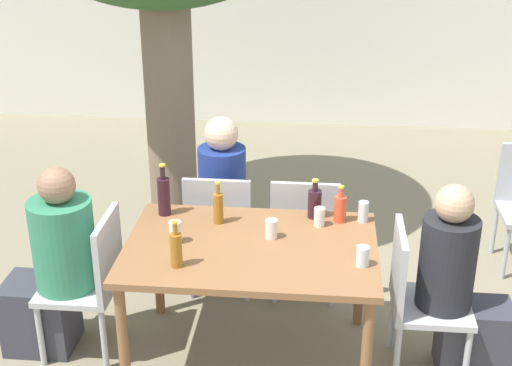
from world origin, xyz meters
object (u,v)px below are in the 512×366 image
person_seated_0 (53,270)px  drinking_glass_1 (363,256)px  amber_bottle_0 (218,207)px  soda_bottle_4 (340,208)px  patio_chair_0 (92,277)px  amber_bottle_1 (176,249)px  wine_bottle_2 (164,195)px  drinking_glass_2 (175,232)px  dining_table_front (251,258)px  drinking_glass_3 (363,212)px  drinking_glass_4 (271,229)px  patio_chair_1 (417,293)px  patio_chair_2 (220,227)px  person_seated_1 (460,293)px  patio_chair_3 (304,230)px  person_seated_2 (224,205)px  wine_bottle_3 (315,203)px  drinking_glass_0 (319,217)px

person_seated_0 → drinking_glass_1: size_ratio=10.67×
amber_bottle_0 → soda_bottle_4: bearing=7.0°
patio_chair_0 → amber_bottle_1: size_ratio=3.35×
wine_bottle_2 → drinking_glass_2: wine_bottle_2 is taller
patio_chair_0 → soda_bottle_4: size_ratio=3.89×
drinking_glass_2 → patio_chair_0: bearing=178.8°
dining_table_front → drinking_glass_3: drinking_glass_3 is taller
drinking_glass_4 → soda_bottle_4: bearing=32.6°
patio_chair_1 → person_seated_0: size_ratio=0.75×
person_seated_0 → drinking_glass_2: 0.80m
wine_bottle_2 → drinking_glass_3: bearing=0.8°
patio_chair_2 → person_seated_1: (1.46, -0.71, 0.02)m
patio_chair_3 → drinking_glass_1: (0.33, -0.88, 0.32)m
wine_bottle_2 → person_seated_1: bearing=-11.1°
person_seated_1 → amber_bottle_0: (-1.40, 0.26, 0.35)m
patio_chair_2 → person_seated_1: 1.63m
dining_table_front → person_seated_2: person_seated_2 is taller
person_seated_2 → soda_bottle_4: (0.78, -0.60, 0.30)m
drinking_glass_2 → dining_table_front: bearing=1.4°
person_seated_1 → wine_bottle_2: 1.82m
wine_bottle_3 → soda_bottle_4: size_ratio=1.07×
drinking_glass_0 → wine_bottle_3: bearing=105.8°
amber_bottle_1 → soda_bottle_4: 1.06m
person_seated_0 → drinking_glass_2: (0.75, -0.01, 0.29)m
amber_bottle_1 → soda_bottle_4: (0.87, 0.62, -0.01)m
person_seated_1 → wine_bottle_2: bearing=78.9°
patio_chair_2 → soda_bottle_4: soda_bottle_4 is taller
person_seated_2 → person_seated_0: bearing=46.8°
amber_bottle_1 → drinking_glass_3: amber_bottle_1 is taller
drinking_glass_3 → amber_bottle_1: bearing=-148.0°
amber_bottle_0 → soda_bottle_4: (0.72, 0.09, -0.01)m
drinking_glass_3 → drinking_glass_4: size_ratio=1.12×
patio_chair_0 → amber_bottle_0: (0.72, 0.26, 0.36)m
patio_chair_2 → drinking_glass_0: patio_chair_2 is taller
dining_table_front → drinking_glass_3: bearing=29.5°
drinking_glass_2 → amber_bottle_1: bearing=-77.3°
drinking_glass_2 → drinking_glass_4: bearing=11.4°
amber_bottle_0 → wine_bottle_2: size_ratio=0.80×
person_seated_2 → drinking_glass_2: person_seated_2 is taller
amber_bottle_0 → drinking_glass_3: bearing=6.7°
person_seated_0 → amber_bottle_1: bearing=71.6°
drinking_glass_0 → drinking_glass_2: drinking_glass_2 is taller
dining_table_front → person_seated_1: 1.19m
patio_chair_3 → soda_bottle_4: bearing=120.6°
dining_table_front → drinking_glass_0: bearing=36.3°
amber_bottle_0 → drinking_glass_1: amber_bottle_0 is taller
patio_chair_2 → soda_bottle_4: (0.78, -0.36, 0.35)m
patio_chair_0 → drinking_glass_2: (0.52, -0.01, 0.33)m
patio_chair_1 → drinking_glass_1: patio_chair_1 is taller
person_seated_2 → drinking_glass_4: size_ratio=10.74×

